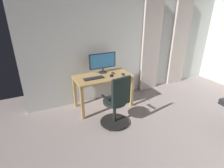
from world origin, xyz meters
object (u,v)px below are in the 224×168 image
object	(u,v)px
desk	(103,81)
office_chair	(117,104)
computer_keyboard	(94,78)
cell_phone_face_up	(123,75)
computer_monitor	(103,61)
cell_phone_by_monitor	(112,76)
computer_mouse	(113,73)

from	to	relation	value
desk	office_chair	bearing A→B (deg)	85.47
computer_keyboard	cell_phone_face_up	xyz separation A→B (m)	(-0.66, 0.06, -0.01)
computer_monitor	cell_phone_by_monitor	world-z (taller)	computer_monitor
desk	computer_mouse	bearing A→B (deg)	-171.65
computer_keyboard	computer_mouse	bearing A→B (deg)	-167.67
computer_mouse	cell_phone_face_up	xyz separation A→B (m)	(-0.17, 0.16, -0.01)
office_chair	computer_mouse	xyz separation A→B (m)	(-0.31, -0.80, 0.30)
computer_keyboard	cell_phone_by_monitor	distance (m)	0.41
desk	computer_keyboard	distance (m)	0.28
office_chair	computer_keyboard	world-z (taller)	office_chair
office_chair	computer_monitor	world-z (taller)	computer_monitor
desk	cell_phone_by_monitor	world-z (taller)	cell_phone_by_monitor
computer_monitor	cell_phone_face_up	bearing A→B (deg)	136.75
computer_monitor	office_chair	bearing A→B (deg)	81.80
computer_mouse	cell_phone_face_up	bearing A→B (deg)	135.84
computer_keyboard	cell_phone_face_up	size ratio (longest dim) A/B	2.92
computer_keyboard	computer_mouse	xyz separation A→B (m)	(-0.49, -0.11, 0.01)
desk	office_chair	size ratio (longest dim) A/B	1.18
computer_keyboard	cell_phone_face_up	world-z (taller)	computer_keyboard
computer_mouse	cell_phone_face_up	world-z (taller)	computer_mouse
computer_keyboard	cell_phone_by_monitor	size ratio (longest dim) A/B	2.92
computer_keyboard	computer_mouse	distance (m)	0.50
computer_monitor	computer_keyboard	size ratio (longest dim) A/B	1.47
desk	cell_phone_face_up	xyz separation A→B (m)	(-0.42, 0.13, 0.12)
computer_mouse	cell_phone_by_monitor	world-z (taller)	computer_mouse
office_chair	computer_keyboard	bearing A→B (deg)	96.29
desk	cell_phone_by_monitor	size ratio (longest dim) A/B	8.52
office_chair	computer_mouse	distance (m)	0.91
computer_mouse	desk	bearing A→B (deg)	8.35
computer_keyboard	computer_mouse	world-z (taller)	computer_mouse
computer_keyboard	cell_phone_by_monitor	world-z (taller)	computer_keyboard
cell_phone_face_up	computer_mouse	bearing A→B (deg)	-22.67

